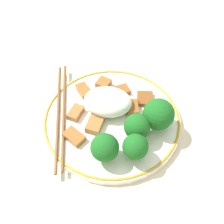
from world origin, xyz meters
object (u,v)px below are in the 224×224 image
broccoli_back_center (135,147)px  broccoli_back_right (137,127)px  broccoli_back_left (104,148)px  broccoli_mid_left (159,114)px  plate (112,120)px  chopsticks (61,114)px

broccoli_back_center → broccoli_back_right: (0.00, -0.04, -0.00)m
broccoli_back_left → broccoli_mid_left: broccoli_mid_left is taller
plate → broccoli_back_left: (0.00, 0.08, 0.03)m
broccoli_back_left → broccoli_back_center: broccoli_back_left is taller
broccoli_back_center → broccoli_back_left: bearing=9.6°
broccoli_mid_left → chopsticks: broccoli_mid_left is taller
broccoli_back_left → broccoli_back_right: 0.07m
broccoli_mid_left → broccoli_back_center: bearing=64.1°
broccoli_back_left → chopsticks: size_ratio=0.23×
broccoli_mid_left → plate: bearing=-3.6°
broccoli_back_center → broccoli_mid_left: size_ratio=0.84×
broccoli_back_left → broccoli_mid_left: (-0.08, -0.08, 0.00)m
broccoli_back_center → chopsticks: bearing=-25.5°
plate → chopsticks: bearing=2.9°
plate → broccoli_mid_left: (-0.08, 0.01, 0.04)m
plate → broccoli_mid_left: broccoli_mid_left is taller
plate → chopsticks: 0.09m
broccoli_back_left → chopsticks: bearing=-39.2°
broccoli_back_center → chopsticks: broccoli_back_center is taller
plate → broccoli_back_left: bearing=89.5°
broccoli_back_center → broccoli_back_right: same height
plate → broccoli_back_center: bearing=123.4°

